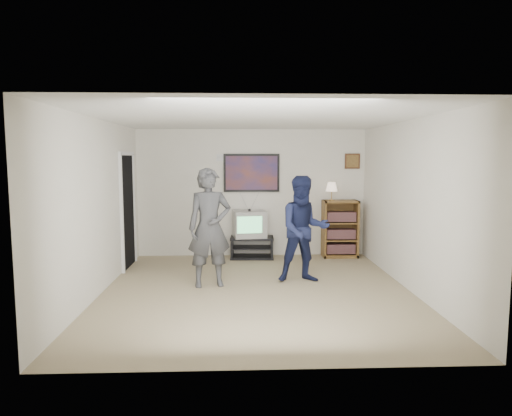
{
  "coord_description": "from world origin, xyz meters",
  "views": [
    {
      "loc": [
        -0.27,
        -6.51,
        1.95
      ],
      "look_at": [
        0.02,
        0.71,
        1.15
      ],
      "focal_mm": 32.0,
      "sensor_mm": 36.0,
      "label": 1
    }
  ],
  "objects": [
    {
      "name": "air_vent",
      "position": [
        -0.55,
        2.48,
        1.95
      ],
      "size": [
        0.28,
        0.02,
        0.14
      ],
      "primitive_type": "cube",
      "color": "white",
      "rests_on": "room_shell"
    },
    {
      "name": "doorway",
      "position": [
        -2.23,
        1.6,
        1.0
      ],
      "size": [
        0.03,
        0.85,
        2.0
      ],
      "primitive_type": "cube",
      "color": "black",
      "rests_on": "room_shell"
    },
    {
      "name": "room_shell",
      "position": [
        0.0,
        0.35,
        1.25
      ],
      "size": [
        4.51,
        5.0,
        2.51
      ],
      "color": "#7F6B51",
      "rests_on": "ground"
    },
    {
      "name": "table_lamp",
      "position": [
        1.55,
        2.24,
        1.3
      ],
      "size": [
        0.22,
        0.22,
        0.36
      ],
      "primitive_type": null,
      "color": "#FFDEC1",
      "rests_on": "bookshelf"
    },
    {
      "name": "bookshelf",
      "position": [
        1.73,
        2.28,
        0.56
      ],
      "size": [
        0.68,
        0.39,
        1.12
      ],
      "primitive_type": null,
      "color": "brown",
      "rests_on": "room_shell"
    },
    {
      "name": "media_stand",
      "position": [
        -0.0,
        2.23,
        0.21
      ],
      "size": [
        0.85,
        0.5,
        0.42
      ],
      "rotation": [
        0.0,
        0.0,
        -0.04
      ],
      "color": "black",
      "rests_on": "room_shell"
    },
    {
      "name": "controller_right",
      "position": [
        0.76,
        0.72,
        1.14
      ],
      "size": [
        0.06,
        0.12,
        0.03
      ],
      "primitive_type": "cube",
      "rotation": [
        0.0,
        0.0,
        0.3
      ],
      "color": "white",
      "rests_on": "person_short"
    },
    {
      "name": "person_short",
      "position": [
        0.76,
        0.5,
        0.84
      ],
      "size": [
        0.86,
        0.69,
        1.67
      ],
      "primitive_type": "imported",
      "rotation": [
        0.0,
        0.0,
        0.07
      ],
      "color": "#151B3C",
      "rests_on": "room_shell"
    },
    {
      "name": "small_picture",
      "position": [
        2.0,
        2.48,
        1.88
      ],
      "size": [
        0.3,
        0.03,
        0.3
      ],
      "primitive_type": "cube",
      "color": "#422915",
      "rests_on": "room_shell"
    },
    {
      "name": "controller_left",
      "position": [
        -0.66,
        0.54,
        1.25
      ],
      "size": [
        0.07,
        0.12,
        0.03
      ],
      "primitive_type": "cube",
      "rotation": [
        0.0,
        0.0,
        -0.34
      ],
      "color": "white",
      "rests_on": "person_tall"
    },
    {
      "name": "crt_television",
      "position": [
        -0.05,
        2.23,
        0.67
      ],
      "size": [
        0.67,
        0.6,
        0.51
      ],
      "primitive_type": null,
      "rotation": [
        0.0,
        0.0,
        0.15
      ],
      "color": "#9C9B97",
      "rests_on": "media_stand"
    },
    {
      "name": "person_tall",
      "position": [
        -0.7,
        0.31,
        0.9
      ],
      "size": [
        0.73,
        0.56,
        1.8
      ],
      "primitive_type": "imported",
      "rotation": [
        0.0,
        0.0,
        0.2
      ],
      "color": "#3A3B3E",
      "rests_on": "room_shell"
    },
    {
      "name": "poster",
      "position": [
        0.0,
        2.48,
        1.65
      ],
      "size": [
        1.1,
        0.03,
        0.75
      ],
      "primitive_type": "cube",
      "color": "black",
      "rests_on": "room_shell"
    }
  ]
}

